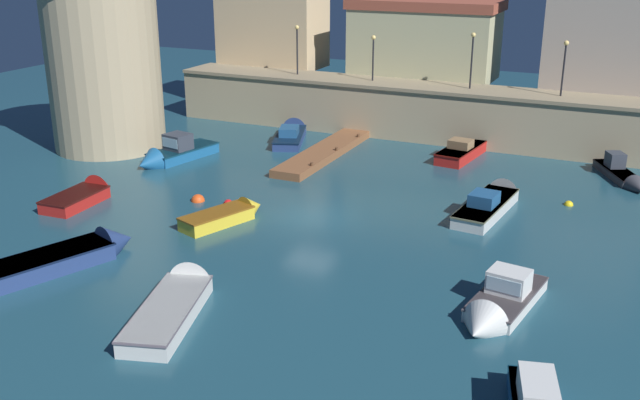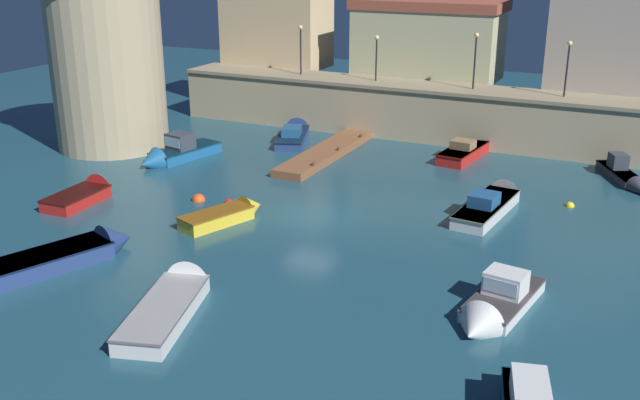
% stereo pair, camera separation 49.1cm
% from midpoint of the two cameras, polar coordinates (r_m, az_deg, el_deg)
% --- Properties ---
extents(ground_plane, '(96.83, 96.83, 0.00)m').
position_cam_midpoint_polar(ground_plane, '(37.53, -0.42, -1.36)').
color(ground_plane, '#1E4756').
extents(quay_wall, '(37.37, 3.96, 3.78)m').
position_cam_midpoint_polar(quay_wall, '(53.05, 8.17, 6.87)').
color(quay_wall, tan).
rests_on(quay_wall, ground).
extents(old_town_backdrop, '(34.53, 5.01, 8.94)m').
position_cam_midpoint_polar(old_town_backdrop, '(56.07, 9.27, 12.90)').
color(old_town_backdrop, '#D5B587').
rests_on(old_town_backdrop, ground).
extents(fortress_tower, '(7.94, 7.94, 11.32)m').
position_cam_midpoint_polar(fortress_tower, '(51.30, -15.94, 10.24)').
color(fortress_tower, tan).
rests_on(fortress_tower, ground).
extents(pier_dock, '(2.02, 11.26, 0.70)m').
position_cam_midpoint_polar(pier_dock, '(48.10, 0.76, 3.71)').
color(pier_dock, brown).
rests_on(pier_dock, ground).
extents(quay_lamp_0, '(0.32, 0.32, 3.64)m').
position_cam_midpoint_polar(quay_lamp_0, '(55.88, -1.26, 12.17)').
color(quay_lamp_0, black).
rests_on(quay_lamp_0, quay_wall).
extents(quay_lamp_1, '(0.32, 0.32, 3.22)m').
position_cam_midpoint_polar(quay_lamp_1, '(53.47, 4.68, 11.51)').
color(quay_lamp_1, black).
rests_on(quay_lamp_1, quay_wall).
extents(quay_lamp_2, '(0.32, 0.32, 3.77)m').
position_cam_midpoint_polar(quay_lamp_2, '(51.34, 12.26, 11.15)').
color(quay_lamp_2, black).
rests_on(quay_lamp_2, quay_wall).
extents(quay_lamp_3, '(0.32, 0.32, 3.57)m').
position_cam_midpoint_polar(quay_lamp_3, '(50.32, 18.98, 10.25)').
color(quay_lamp_3, black).
rests_on(quay_lamp_3, quay_wall).
extents(moored_boat_0, '(4.23, 7.20, 1.79)m').
position_cam_midpoint_polar(moored_boat_0, '(34.01, -18.47, -3.99)').
color(moored_boat_0, navy).
rests_on(moored_boat_0, ground).
extents(moored_boat_1, '(3.66, 5.66, 1.72)m').
position_cam_midpoint_polar(moored_boat_1, '(46.51, 22.96, 1.69)').
color(moored_boat_1, '#333338').
rests_on(moored_boat_1, ground).
extents(moored_boat_2, '(3.91, 6.77, 1.74)m').
position_cam_midpoint_polar(moored_boat_2, '(52.50, -1.72, 5.24)').
color(moored_boat_2, navy).
rests_on(moored_boat_2, ground).
extents(moored_boat_3, '(2.44, 6.71, 1.71)m').
position_cam_midpoint_polar(moored_boat_3, '(49.41, 11.84, 3.95)').
color(moored_boat_3, red).
rests_on(moored_boat_3, ground).
extents(moored_boat_4, '(2.64, 5.87, 2.05)m').
position_cam_midpoint_polar(moored_boat_4, '(28.66, 13.85, -8.08)').
color(moored_boat_4, silver).
rests_on(moored_boat_4, ground).
extents(moored_boat_5, '(2.02, 4.75, 1.71)m').
position_cam_midpoint_polar(moored_boat_5, '(41.86, -17.35, 0.50)').
color(moored_boat_5, red).
rests_on(moored_boat_5, ground).
extents(moored_boat_6, '(2.93, 4.95, 1.34)m').
position_cam_midpoint_polar(moored_boat_6, '(37.22, -6.78, -1.08)').
color(moored_boat_6, gold).
rests_on(moored_boat_6, ground).
extents(moored_boat_8, '(2.38, 7.37, 1.78)m').
position_cam_midpoint_polar(moored_boat_8, '(39.63, 13.63, -0.13)').
color(moored_boat_8, silver).
rests_on(moored_boat_8, ground).
extents(moored_boat_9, '(2.98, 6.35, 2.22)m').
position_cam_midpoint_polar(moored_boat_9, '(47.86, -11.01, 3.57)').
color(moored_boat_9, '#195689').
rests_on(moored_boat_9, ground).
extents(moored_boat_12, '(3.72, 7.10, 1.77)m').
position_cam_midpoint_polar(moored_boat_12, '(29.12, -10.74, -7.45)').
color(moored_boat_12, silver).
rests_on(moored_boat_12, ground).
extents(mooring_buoy_0, '(0.74, 0.74, 0.74)m').
position_cam_midpoint_polar(mooring_buoy_0, '(40.46, -9.07, -0.03)').
color(mooring_buoy_0, '#EA4C19').
rests_on(mooring_buoy_0, ground).
extents(mooring_buoy_1, '(0.49, 0.49, 0.49)m').
position_cam_midpoint_polar(mooring_buoy_1, '(41.37, 19.16, -0.46)').
color(mooring_buoy_1, yellow).
rests_on(mooring_buoy_1, ground).
extents(mooring_buoy_2, '(0.49, 0.49, 0.49)m').
position_cam_midpoint_polar(mooring_buoy_2, '(39.77, -6.77, -0.27)').
color(mooring_buoy_2, red).
rests_on(mooring_buoy_2, ground).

